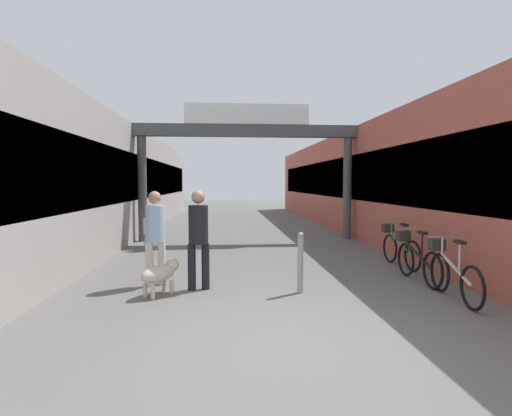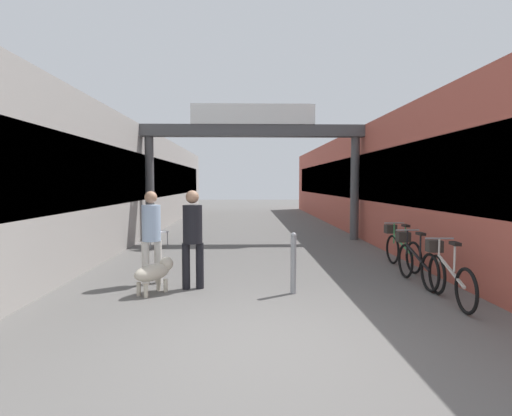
{
  "view_description": "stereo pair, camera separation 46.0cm",
  "coord_description": "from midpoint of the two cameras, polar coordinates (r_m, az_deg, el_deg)",
  "views": [
    {
      "loc": [
        -0.69,
        -4.57,
        1.87
      ],
      "look_at": [
        0.0,
        4.51,
        1.3
      ],
      "focal_mm": 28.0,
      "sensor_mm": 36.0,
      "label": 1
    },
    {
      "loc": [
        -0.23,
        -4.59,
        1.87
      ],
      "look_at": [
        0.0,
        4.51,
        1.3
      ],
      "focal_mm": 28.0,
      "sensor_mm": 36.0,
      "label": 2
    }
  ],
  "objects": [
    {
      "name": "ground_plane",
      "position": [
        4.97,
        1.38,
        -18.55
      ],
      "size": [
        80.0,
        80.0,
        0.0
      ],
      "primitive_type": "plane",
      "color": "#605E5B"
    },
    {
      "name": "storefront_left",
      "position": [
        16.25,
        -20.96,
        3.38
      ],
      "size": [
        3.0,
        26.0,
        3.75
      ],
      "color": "#9E9993",
      "rests_on": "ground_plane"
    },
    {
      "name": "storefront_right",
      "position": [
        16.54,
        15.29,
        3.49
      ],
      "size": [
        3.0,
        26.0,
        3.75
      ],
      "color": "#B25142",
      "rests_on": "ground_plane"
    },
    {
      "name": "arcade_sign_gateway",
      "position": [
        13.05,
        -2.34,
        9.11
      ],
      "size": [
        7.4,
        0.47,
        4.38
      ],
      "color": "#4C4C4F",
      "rests_on": "ground_plane"
    },
    {
      "name": "pedestrian_with_dog",
      "position": [
        7.07,
        -10.09,
        -3.53
      ],
      "size": [
        0.4,
        0.39,
        1.74
      ],
      "color": "black",
      "rests_on": "ground_plane"
    },
    {
      "name": "pedestrian_companion",
      "position": [
        7.55,
        -15.92,
        -3.27
      ],
      "size": [
        0.47,
        0.47,
        1.72
      ],
      "color": "silver",
      "rests_on": "ground_plane"
    },
    {
      "name": "dog_on_leash",
      "position": [
        7.01,
        -15.25,
        -8.95
      ],
      "size": [
        0.69,
        0.79,
        0.58
      ],
      "color": "beige",
      "rests_on": "ground_plane"
    },
    {
      "name": "bicycle_silver_nearest",
      "position": [
        7.17,
        24.5,
        -8.29
      ],
      "size": [
        0.46,
        1.69,
        0.98
      ],
      "color": "black",
      "rests_on": "ground_plane"
    },
    {
      "name": "bicycle_black_second",
      "position": [
        8.17,
        20.35,
        -6.75
      ],
      "size": [
        0.46,
        1.69,
        0.98
      ],
      "color": "black",
      "rests_on": "ground_plane"
    },
    {
      "name": "bicycle_green_third",
      "position": [
        9.51,
        18.37,
        -5.27
      ],
      "size": [
        0.46,
        1.69,
        0.98
      ],
      "color": "black",
      "rests_on": "ground_plane"
    },
    {
      "name": "bollard_post_metal",
      "position": [
        6.85,
        4.44,
        -7.72
      ],
      "size": [
        0.1,
        0.1,
        1.04
      ],
      "color": "gray",
      "rests_on": "ground_plane"
    },
    {
      "name": "cafe_chair_aluminium_nearer",
      "position": [
        11.63,
        -15.75,
        -3.11
      ],
      "size": [
        0.54,
        0.54,
        0.89
      ],
      "color": "gray",
      "rests_on": "ground_plane"
    }
  ]
}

